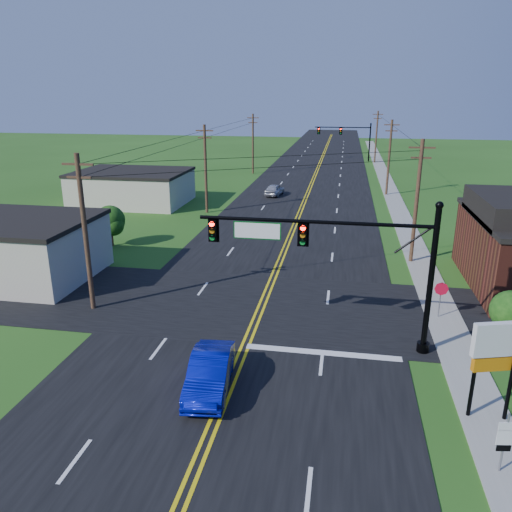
% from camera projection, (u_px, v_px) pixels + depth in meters
% --- Properties ---
extents(ground, '(260.00, 260.00, 0.00)m').
position_uv_depth(ground, '(204.00, 437.00, 18.31)').
color(ground, '#244D16').
rests_on(ground, ground).
extents(road_main, '(16.00, 220.00, 0.04)m').
position_uv_depth(road_main, '(308.00, 189.00, 65.08)').
color(road_main, black).
rests_on(road_main, ground).
extents(road_cross, '(70.00, 10.00, 0.04)m').
position_uv_depth(road_cross, '(259.00, 306.00, 29.53)').
color(road_cross, black).
rests_on(road_cross, ground).
extents(sidewalk, '(2.00, 160.00, 0.08)m').
position_uv_depth(sidewalk, '(398.00, 209.00, 53.98)').
color(sidewalk, gray).
rests_on(sidewalk, ground).
extents(signal_mast_main, '(11.30, 0.60, 7.48)m').
position_uv_depth(signal_mast_main, '(335.00, 255.00, 23.59)').
color(signal_mast_main, black).
rests_on(signal_mast_main, ground).
extents(signal_mast_far, '(10.98, 0.60, 7.48)m').
position_uv_depth(signal_mast_far, '(346.00, 136.00, 90.99)').
color(signal_mast_far, black).
rests_on(signal_mast_far, ground).
extents(cream_bldg_near, '(10.20, 8.20, 4.10)m').
position_uv_depth(cream_bldg_near, '(15.00, 248.00, 33.58)').
color(cream_bldg_near, '#B8AE9D').
rests_on(cream_bldg_near, ground).
extents(cream_bldg_far, '(12.20, 9.20, 3.70)m').
position_uv_depth(cream_bldg_far, '(132.00, 187.00, 56.43)').
color(cream_bldg_far, '#B8AE9D').
rests_on(cream_bldg_far, ground).
extents(utility_pole_left_a, '(1.80, 0.28, 9.00)m').
position_uv_depth(utility_pole_left_a, '(85.00, 231.00, 27.77)').
color(utility_pole_left_a, '#3D231B').
rests_on(utility_pole_left_a, ground).
extents(utility_pole_left_b, '(1.80, 0.28, 9.00)m').
position_uv_depth(utility_pole_left_b, '(206.00, 167.00, 51.15)').
color(utility_pole_left_b, '#3D231B').
rests_on(utility_pole_left_b, ground).
extents(utility_pole_left_c, '(1.80, 0.28, 9.00)m').
position_uv_depth(utility_pole_left_c, '(253.00, 143.00, 76.41)').
color(utility_pole_left_c, '#3D231B').
rests_on(utility_pole_left_c, ground).
extents(utility_pole_right_a, '(1.80, 0.28, 9.00)m').
position_uv_depth(utility_pole_right_a, '(417.00, 200.00, 35.79)').
color(utility_pole_right_a, '#3D231B').
rests_on(utility_pole_right_a, ground).
extents(utility_pole_right_b, '(1.80, 0.28, 9.00)m').
position_uv_depth(utility_pole_right_b, '(389.00, 156.00, 60.11)').
color(utility_pole_right_b, '#3D231B').
rests_on(utility_pole_right_b, ground).
extents(utility_pole_right_c, '(1.80, 0.28, 9.00)m').
position_uv_depth(utility_pole_right_c, '(376.00, 136.00, 88.18)').
color(utility_pole_right_c, '#3D231B').
rests_on(utility_pole_right_c, ground).
extents(tree_right_back, '(3.00, 3.00, 4.10)m').
position_uv_depth(tree_right_back, '(489.00, 219.00, 39.17)').
color(tree_right_back, '#3D231B').
rests_on(tree_right_back, ground).
extents(shrub_corner, '(2.00, 2.00, 2.86)m').
position_uv_depth(shrub_corner, '(511.00, 311.00, 24.47)').
color(shrub_corner, '#3D231B').
rests_on(shrub_corner, ground).
extents(tree_left, '(2.40, 2.40, 3.37)m').
position_uv_depth(tree_left, '(110.00, 220.00, 40.54)').
color(tree_left, '#3D231B').
rests_on(tree_left, ground).
extents(blue_car, '(2.11, 4.83, 1.54)m').
position_uv_depth(blue_car, '(210.00, 373.00, 21.04)').
color(blue_car, '#070E9E').
rests_on(blue_car, ground).
extents(distant_car, '(2.28, 4.29, 1.39)m').
position_uv_depth(distant_car, '(275.00, 190.00, 60.96)').
color(distant_car, '#BABABF').
rests_on(distant_car, ground).
extents(route_sign, '(0.57, 0.13, 2.31)m').
position_uv_depth(route_sign, '(505.00, 439.00, 16.19)').
color(route_sign, slate).
rests_on(route_sign, ground).
extents(stop_sign, '(0.76, 0.09, 2.14)m').
position_uv_depth(stop_sign, '(441.00, 293.00, 27.52)').
color(stop_sign, slate).
rests_on(stop_sign, ground).
extents(pylon_sign, '(1.98, 0.84, 4.09)m').
position_uv_depth(pylon_sign, '(497.00, 350.00, 18.45)').
color(pylon_sign, black).
rests_on(pylon_sign, ground).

